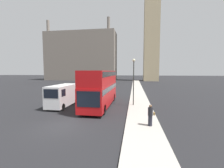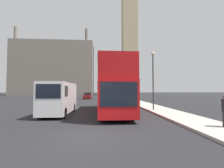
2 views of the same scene
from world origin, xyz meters
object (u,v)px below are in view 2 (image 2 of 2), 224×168
Objects in this scene: clock_tower at (129,11)px; red_double_decker_bus at (113,86)px; street_lamp at (153,71)px; white_van at (59,98)px; parked_sedan at (88,96)px.

clock_tower is 7.45× the size of red_double_decker_bus.
white_van is at bearing -169.91° from street_lamp.
red_double_decker_bus is at bearing -79.04° from parked_sedan.
red_double_decker_bus is 1.77× the size of street_lamp.
red_double_decker_bus is 4.81m from white_van.
parked_sedan is (-15.92, -29.77, -38.10)m from clock_tower.
parked_sedan is (0.16, 23.89, -0.73)m from white_van.
white_van is (-16.08, -53.65, -37.37)m from clock_tower.
white_van is 0.93× the size of street_lamp.
clock_tower reaches higher than red_double_decker_bus.
clock_tower is 67.33m from white_van.
street_lamp is (-7.45, -52.12, -34.88)m from clock_tower.
street_lamp reaches higher than parked_sedan.
clock_tower is 13.23× the size of street_lamp.
red_double_decker_bus is 2.16× the size of parked_sedan.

